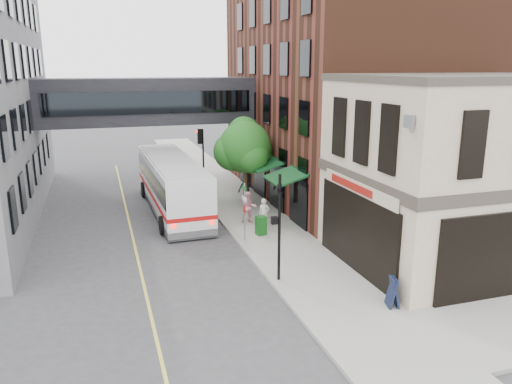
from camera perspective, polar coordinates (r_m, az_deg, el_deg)
ground at (r=19.40m, az=3.55°, el=-12.80°), size 120.00×120.00×0.00m
sidewalk_main at (r=32.40m, az=-2.07°, el=-1.36°), size 4.00×60.00×0.15m
corner_building at (r=24.13m, az=22.22°, el=2.21°), size 10.19×8.12×8.45m
brick_building at (r=35.13m, az=10.25°, el=11.10°), size 13.76×18.00×14.00m
skyway_bridge at (r=34.30m, az=-12.22°, el=10.11°), size 14.00×3.18×3.00m
traffic_signal_near at (r=20.14m, az=2.61°, el=-2.58°), size 0.44×0.22×4.60m
traffic_signal_far at (r=34.16m, az=-6.30°, el=4.99°), size 0.53×0.28×4.50m
street_sign_pole at (r=25.00m, az=-1.32°, el=-1.70°), size 0.08×0.75×3.00m
street_tree at (r=30.89m, az=-1.39°, el=5.16°), size 3.80×3.20×5.60m
lane_marking at (r=27.55m, az=-13.97°, el=-4.80°), size 0.12×40.00×0.01m
bus at (r=31.16m, az=-9.58°, el=1.10°), size 3.15×12.07×3.23m
pedestrian_a at (r=27.25m, az=0.93°, el=-2.45°), size 0.65×0.48×1.63m
pedestrian_b at (r=28.03m, az=-0.83°, el=-1.78°), size 0.97×0.80×1.82m
pedestrian_c at (r=32.62m, az=-1.07°, el=0.57°), size 1.21×0.71×1.85m
newspaper_box at (r=26.23m, az=0.57°, el=-3.85°), size 0.57×0.52×1.00m
sandwich_board at (r=19.42m, az=15.39°, el=-10.97°), size 0.55×0.71×1.12m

